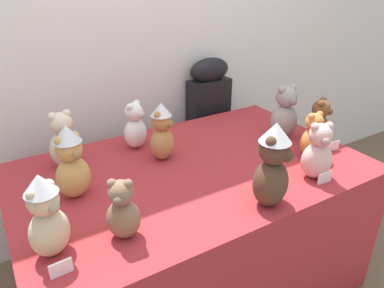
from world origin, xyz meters
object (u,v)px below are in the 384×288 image
(display_table, at_px, (192,230))
(teddy_bear_snow, at_px, (135,126))
(teddy_bear_cocoa, at_px, (272,166))
(teddy_bear_sand, at_px, (46,217))
(teddy_bear_chestnut, at_px, (319,123))
(teddy_bear_ginger, at_px, (313,136))
(teddy_bear_cream, at_px, (64,141))
(teddy_bear_blush, at_px, (318,153))
(teddy_bear_caramel, at_px, (162,132))
(teddy_bear_ash, at_px, (285,114))
(instrument_case, at_px, (208,134))
(teddy_bear_honey, at_px, (71,163))
(teddy_bear_mocha, at_px, (123,211))

(display_table, relative_size, teddy_bear_snow, 6.52)
(teddy_bear_cocoa, relative_size, teddy_bear_sand, 1.17)
(teddy_bear_chestnut, relative_size, teddy_bear_sand, 0.82)
(teddy_bear_cocoa, bearing_deg, teddy_bear_ginger, -1.11)
(teddy_bear_cream, bearing_deg, teddy_bear_blush, -44.03)
(teddy_bear_caramel, relative_size, teddy_bear_ginger, 1.23)
(teddy_bear_caramel, bearing_deg, teddy_bear_ash, -44.05)
(instrument_case, xyz_separation_m, teddy_bear_honey, (-1.03, -0.58, 0.35))
(teddy_bear_blush, bearing_deg, teddy_bear_snow, 151.03)
(teddy_bear_ginger, height_order, teddy_bear_mocha, teddy_bear_ginger)
(teddy_bear_sand, bearing_deg, teddy_bear_mocha, -39.40)
(teddy_bear_honey, bearing_deg, teddy_bear_ginger, -32.76)
(display_table, relative_size, teddy_bear_mocha, 7.01)
(teddy_bear_blush, xyz_separation_m, teddy_bear_mocha, (-0.86, 0.06, -0.02))
(teddy_bear_honey, bearing_deg, teddy_bear_cream, 63.41)
(teddy_bear_cream, bearing_deg, teddy_bear_ginger, -34.20)
(teddy_bear_cocoa, bearing_deg, teddy_bear_ash, 16.70)
(teddy_bear_chestnut, distance_m, teddy_bear_honey, 1.23)
(display_table, height_order, teddy_bear_cocoa, teddy_bear_cocoa)
(teddy_bear_caramel, xyz_separation_m, teddy_bear_honey, (-0.45, -0.10, 0.01))
(display_table, distance_m, teddy_bear_honey, 0.74)
(teddy_bear_sand, bearing_deg, display_table, -8.62)
(teddy_bear_cocoa, height_order, teddy_bear_ash, teddy_bear_cocoa)
(instrument_case, xyz_separation_m, teddy_bear_mocha, (-0.95, -0.92, 0.30))
(teddy_bear_chestnut, relative_size, teddy_bear_honey, 0.79)
(teddy_bear_snow, distance_m, teddy_bear_blush, 0.88)
(teddy_bear_ginger, bearing_deg, display_table, 159.96)
(teddy_bear_caramel, bearing_deg, teddy_bear_honey, 158.86)
(teddy_bear_mocha, bearing_deg, teddy_bear_ginger, 38.51)
(teddy_bear_chestnut, bearing_deg, teddy_bear_mocha, 156.38)
(display_table, distance_m, teddy_bear_ginger, 0.75)
(teddy_bear_chestnut, bearing_deg, teddy_bear_cream, 127.79)
(teddy_bear_honey, bearing_deg, display_table, -24.74)
(teddy_bear_cocoa, distance_m, teddy_bear_ginger, 0.49)
(teddy_bear_caramel, xyz_separation_m, teddy_bear_sand, (-0.60, -0.39, 0.01))
(teddy_bear_snow, bearing_deg, teddy_bear_honey, -176.95)
(display_table, xyz_separation_m, teddy_bear_sand, (-0.67, -0.25, 0.51))
(teddy_bear_cocoa, distance_m, teddy_bear_chestnut, 0.66)
(teddy_bear_cocoa, bearing_deg, teddy_bear_blush, -16.20)
(display_table, relative_size, teddy_bear_cocoa, 4.64)
(display_table, distance_m, teddy_bear_ash, 0.78)
(display_table, bearing_deg, teddy_bear_snow, 112.26)
(teddy_bear_blush, xyz_separation_m, teddy_bear_honey, (-0.94, 0.40, 0.03))
(teddy_bear_cream, bearing_deg, teddy_bear_sand, -115.93)
(teddy_bear_caramel, relative_size, teddy_bear_snow, 1.16)
(instrument_case, bearing_deg, teddy_bear_sand, -144.31)
(teddy_bear_cocoa, bearing_deg, teddy_bear_honey, 119.60)
(display_table, bearing_deg, teddy_bear_blush, -40.06)
(teddy_bear_cream, relative_size, teddy_bear_cocoa, 0.79)
(teddy_bear_cream, bearing_deg, teddy_bear_caramel, -29.54)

